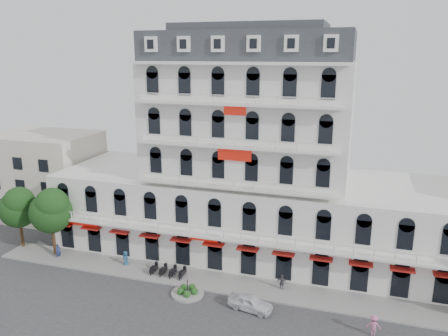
% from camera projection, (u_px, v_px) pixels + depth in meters
% --- Properties ---
extents(sidewalk, '(53.00, 4.00, 0.16)m').
position_uv_depth(sidewalk, '(226.00, 283.00, 44.44)').
color(sidewalk, gray).
rests_on(sidewalk, ground).
extents(main_building, '(45.00, 15.00, 25.80)m').
position_uv_depth(main_building, '(249.00, 168.00, 50.21)').
color(main_building, silver).
rests_on(main_building, ground).
extents(flank_building_west, '(14.00, 10.00, 12.00)m').
position_uv_depth(flank_building_west, '(46.00, 176.00, 61.68)').
color(flank_building_west, beige).
rests_on(flank_building_west, ground).
extents(traffic_island, '(3.20, 3.20, 1.60)m').
position_uv_depth(traffic_island, '(188.00, 292.00, 42.49)').
color(traffic_island, gray).
rests_on(traffic_island, ground).
extents(parked_scooter_row, '(4.40, 1.80, 1.10)m').
position_uv_depth(parked_scooter_row, '(168.00, 276.00, 46.10)').
color(parked_scooter_row, black).
rests_on(parked_scooter_row, ground).
extents(tree_west_outer, '(4.50, 4.48, 7.76)m').
position_uv_depth(tree_west_outer, '(18.00, 206.00, 51.44)').
color(tree_west_outer, '#382314').
rests_on(tree_west_outer, ground).
extents(tree_west_inner, '(4.76, 4.76, 8.25)m').
position_uv_depth(tree_west_inner, '(51.00, 209.00, 49.46)').
color(tree_west_inner, '#382314').
rests_on(tree_west_inner, ground).
extents(parked_car, '(4.38, 2.39, 1.41)m').
position_uv_depth(parked_car, '(250.00, 303.00, 39.88)').
color(parked_car, white).
rests_on(parked_car, ground).
extents(pedestrian_left, '(0.93, 0.70, 1.73)m').
position_uv_depth(pedestrian_left, '(126.00, 259.00, 48.07)').
color(pedestrian_left, '#285679').
rests_on(pedestrian_left, ground).
extents(pedestrian_mid, '(1.03, 0.52, 1.69)m').
position_uv_depth(pedestrian_mid, '(282.00, 283.00, 43.09)').
color(pedestrian_mid, '#4F4F56').
rests_on(pedestrian_mid, ground).
extents(pedestrian_right, '(1.25, 0.76, 1.89)m').
position_uv_depth(pedestrian_right, '(374.00, 325.00, 36.17)').
color(pedestrian_right, '#C76996').
rests_on(pedestrian_right, ground).
extents(pedestrian_far, '(0.63, 0.74, 1.72)m').
position_uv_depth(pedestrian_far, '(58.00, 251.00, 49.82)').
color(pedestrian_far, navy).
rests_on(pedestrian_far, ground).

